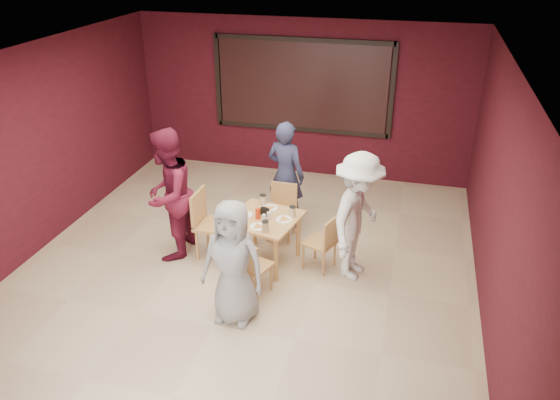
% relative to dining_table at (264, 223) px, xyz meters
% --- Properties ---
extents(floor, '(7.00, 7.00, 0.00)m').
position_rel_dining_table_xyz_m(floor, '(-0.19, -0.34, -0.61)').
color(floor, '#C4B088').
rests_on(floor, ground).
extents(window_blinds, '(3.00, 0.02, 1.50)m').
position_rel_dining_table_xyz_m(window_blinds, '(-0.19, 3.11, 1.04)').
color(window_blinds, black).
extents(dining_table, '(1.03, 1.03, 0.84)m').
position_rel_dining_table_xyz_m(dining_table, '(0.00, 0.00, 0.00)').
color(dining_table, tan).
rests_on(dining_table, floor).
extents(chair_front, '(0.49, 0.49, 0.79)m').
position_rel_dining_table_xyz_m(chair_front, '(0.05, -0.79, -0.16)').
color(chair_front, tan).
rests_on(chair_front, floor).
extents(chair_back, '(0.40, 0.40, 0.81)m').
position_rel_dining_table_xyz_m(chair_back, '(0.05, 0.76, -0.15)').
color(chair_back, tan).
rests_on(chair_back, floor).
extents(chair_left, '(0.47, 0.47, 0.96)m').
position_rel_dining_table_xyz_m(chair_left, '(-0.80, -0.01, -0.06)').
color(chair_left, tan).
rests_on(chair_left, floor).
extents(chair_right, '(0.49, 0.49, 0.79)m').
position_rel_dining_table_xyz_m(chair_right, '(0.81, 0.02, -0.16)').
color(chair_right, tan).
rests_on(chair_right, floor).
extents(diner_front, '(0.77, 0.53, 1.52)m').
position_rel_dining_table_xyz_m(diner_front, '(-0.00, -1.25, 0.15)').
color(diner_front, gray).
rests_on(diner_front, floor).
extents(diner_back, '(0.69, 0.55, 1.66)m').
position_rel_dining_table_xyz_m(diner_back, '(0.02, 1.11, 0.22)').
color(diner_back, '#2A2D4C').
rests_on(diner_back, floor).
extents(diner_left, '(0.70, 0.89, 1.83)m').
position_rel_dining_table_xyz_m(diner_left, '(-1.31, -0.12, 0.31)').
color(diner_left, maroon).
rests_on(diner_left, floor).
extents(diner_right, '(0.90, 1.23, 1.72)m').
position_rel_dining_table_xyz_m(diner_right, '(1.23, 0.00, 0.25)').
color(diner_right, white).
rests_on(diner_right, floor).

